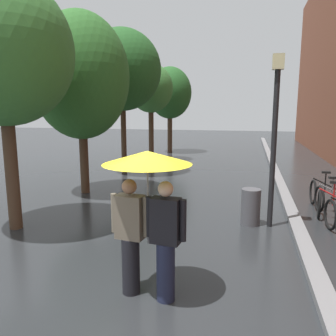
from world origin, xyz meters
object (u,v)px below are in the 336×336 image
(street_tree_4, at_px, (170,93))
(street_lamp_post, at_px, (275,128))
(street_tree_1, at_px, (80,77))
(street_tree_3, at_px, (151,89))
(litter_bin, at_px, (251,207))
(street_tree_2, at_px, (122,70))
(parked_bicycle_4, at_px, (332,192))
(street_tree_0, at_px, (2,52))
(couple_under_umbrella, at_px, (147,198))

(street_tree_4, relative_size, street_lamp_post, 1.37)
(street_tree_1, distance_m, street_tree_3, 7.16)
(street_tree_1, height_order, litter_bin, street_tree_1)
(street_tree_1, distance_m, street_tree_2, 3.58)
(street_tree_1, relative_size, litter_bin, 6.59)
(street_tree_4, bearing_deg, parked_bicycle_4, -55.13)
(street_tree_0, height_order, street_tree_3, street_tree_0)
(street_tree_0, bearing_deg, couple_under_umbrella, -27.41)
(street_tree_3, bearing_deg, street_tree_1, -90.72)
(street_tree_1, distance_m, couple_under_umbrella, 6.92)
(couple_under_umbrella, relative_size, litter_bin, 2.48)
(street_tree_1, bearing_deg, street_tree_0, -89.18)
(street_tree_4, height_order, parked_bicycle_4, street_tree_4)
(street_tree_4, xyz_separation_m, litter_bin, (4.98, -12.59, -3.23))
(couple_under_umbrella, bearing_deg, street_lamp_post, 61.79)
(street_tree_0, distance_m, street_tree_4, 14.12)
(street_tree_1, xyz_separation_m, parked_bicycle_4, (7.45, 0.37, -3.28))
(litter_bin, bearing_deg, street_lamp_post, -2.95)
(street_tree_0, xyz_separation_m, street_tree_2, (-0.07, 6.93, 0.39))
(street_tree_0, distance_m, litter_bin, 6.39)
(street_tree_1, xyz_separation_m, street_tree_4, (0.24, 10.72, -0.00))
(street_tree_4, distance_m, street_lamp_post, 13.80)
(street_tree_4, bearing_deg, street_tree_1, -91.28)
(street_tree_0, height_order, street_tree_1, street_tree_1)
(street_tree_2, distance_m, street_tree_4, 7.22)
(street_tree_1, height_order, street_tree_4, street_tree_1)
(parked_bicycle_4, height_order, street_lamp_post, street_lamp_post)
(parked_bicycle_4, height_order, couple_under_umbrella, couple_under_umbrella)
(litter_bin, bearing_deg, street_tree_0, -163.50)
(street_tree_3, distance_m, couple_under_umbrella, 13.24)
(parked_bicycle_4, xyz_separation_m, litter_bin, (-2.23, -2.23, 0.05))
(street_tree_4, height_order, couple_under_umbrella, street_tree_4)
(street_tree_4, bearing_deg, street_tree_0, -90.77)
(street_tree_2, height_order, street_lamp_post, street_tree_2)
(couple_under_umbrella, bearing_deg, parked_bicycle_4, 57.41)
(street_tree_2, bearing_deg, couple_under_umbrella, -66.70)
(street_lamp_post, bearing_deg, street_tree_3, 121.59)
(street_tree_0, distance_m, street_tree_3, 10.56)
(street_tree_0, height_order, litter_bin, street_tree_0)
(street_lamp_post, bearing_deg, street_tree_1, 161.54)
(parked_bicycle_4, bearing_deg, street_tree_0, -153.06)
(street_tree_2, height_order, parked_bicycle_4, street_tree_2)
(street_tree_0, height_order, street_tree_2, street_tree_2)
(street_tree_2, height_order, street_tree_4, street_tree_2)
(street_tree_0, height_order, parked_bicycle_4, street_tree_0)
(street_tree_1, bearing_deg, street_lamp_post, -18.46)
(street_tree_2, xyz_separation_m, couple_under_umbrella, (3.82, -8.88, -2.78))
(street_tree_0, xyz_separation_m, street_tree_3, (0.04, 10.56, -0.14))
(street_tree_2, distance_m, street_lamp_post, 8.10)
(street_tree_2, relative_size, street_tree_3, 1.18)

